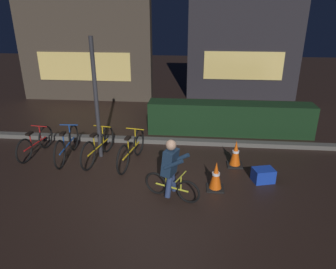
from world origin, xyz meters
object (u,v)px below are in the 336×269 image
object	(u,v)px
parked_bike_left_mid	(67,145)
traffic_cone_far	(236,154)
blue_crate	(263,175)
street_post	(96,100)
parked_bike_center_left	(98,147)
cyclist	(171,169)
traffic_cone_near	(216,176)
parked_bike_center_right	(131,150)
parked_bike_leftmost	(35,143)

from	to	relation	value
parked_bike_left_mid	traffic_cone_far	world-z (taller)	parked_bike_left_mid
traffic_cone_far	blue_crate	world-z (taller)	traffic_cone_far
street_post	parked_bike_center_left	size ratio (longest dim) A/B	1.71
traffic_cone_far	blue_crate	size ratio (longest dim) A/B	1.46
cyclist	traffic_cone_near	bearing A→B (deg)	45.67
parked_bike_left_mid	blue_crate	size ratio (longest dim) A/B	3.94
parked_bike_center_right	blue_crate	world-z (taller)	parked_bike_center_right
parked_bike_center_right	traffic_cone_near	bearing A→B (deg)	-106.85
parked_bike_left_mid	cyclist	size ratio (longest dim) A/B	1.39
blue_crate	cyclist	size ratio (longest dim) A/B	0.35
parked_bike_leftmost	parked_bike_center_left	distance (m)	1.69
blue_crate	parked_bike_leftmost	bearing A→B (deg)	171.46
traffic_cone_far	cyclist	world-z (taller)	cyclist
blue_crate	parked_bike_left_mid	bearing A→B (deg)	171.34
parked_bike_center_right	traffic_cone_far	size ratio (longest dim) A/B	2.68
street_post	blue_crate	distance (m)	4.18
traffic_cone_near	traffic_cone_far	xyz separation A→B (m)	(0.52, 1.10, 0.01)
traffic_cone_far	cyclist	size ratio (longest dim) A/B	0.52
parked_bike_center_left	parked_bike_left_mid	bearing A→B (deg)	98.40
parked_bike_center_right	parked_bike_left_mid	bearing A→B (deg)	94.95
parked_bike_left_mid	parked_bike_center_left	size ratio (longest dim) A/B	1.01
parked_bike_center_right	cyclist	size ratio (longest dim) A/B	1.38
parked_bike_leftmost	parked_bike_center_left	size ratio (longest dim) A/B	0.88
parked_bike_center_right	traffic_cone_near	distance (m)	2.19
traffic_cone_far	cyclist	xyz separation A→B (m)	(-1.40, -1.50, 0.32)
parked_bike_center_right	street_post	bearing A→B (deg)	78.95
blue_crate	cyclist	bearing A→B (deg)	-157.52
street_post	parked_bike_center_right	size ratio (longest dim) A/B	1.70
parked_bike_left_mid	parked_bike_center_right	distance (m)	1.65
street_post	traffic_cone_near	size ratio (longest dim) A/B	4.77
traffic_cone_far	parked_bike_center_left	bearing A→B (deg)	-179.85
street_post	traffic_cone_far	bearing A→B (deg)	-3.45
street_post	cyclist	world-z (taller)	street_post
street_post	cyclist	xyz separation A→B (m)	(1.94, -1.70, -0.84)
parked_bike_leftmost	parked_bike_left_mid	size ratio (longest dim) A/B	0.88
parked_bike_left_mid	street_post	bearing A→B (deg)	-79.50
parked_bike_left_mid	traffic_cone_far	xyz separation A→B (m)	(4.12, -0.01, -0.05)
traffic_cone_near	traffic_cone_far	distance (m)	1.21
traffic_cone_far	parked_bike_leftmost	bearing A→B (deg)	178.48
blue_crate	cyclist	distance (m)	2.14
parked_bike_leftmost	parked_bike_center_left	bearing A→B (deg)	-87.81
parked_bike_leftmost	blue_crate	world-z (taller)	parked_bike_leftmost
blue_crate	cyclist	xyz separation A→B (m)	(-1.93, -0.80, 0.48)
street_post	cyclist	bearing A→B (deg)	-41.26
parked_bike_left_mid	cyclist	distance (m)	3.12
parked_bike_center_left	traffic_cone_far	world-z (taller)	parked_bike_center_left
parked_bike_center_left	traffic_cone_far	bearing A→B (deg)	-80.21
parked_bike_left_mid	traffic_cone_near	world-z (taller)	parked_bike_left_mid
traffic_cone_far	parked_bike_center_right	bearing A→B (deg)	-177.10
parked_bike_leftmost	blue_crate	size ratio (longest dim) A/B	3.45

